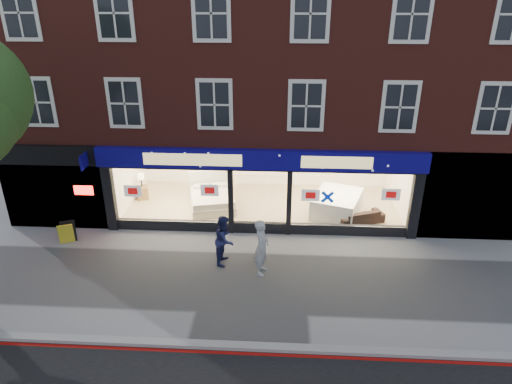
# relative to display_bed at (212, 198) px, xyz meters

# --- Properties ---
(ground) EXTENTS (120.00, 120.00, 0.00)m
(ground) POSITION_rel_display_bed_xyz_m (2.05, -4.98, -0.44)
(ground) COLOR gray
(ground) RESTS_ON ground
(kerb_line) EXTENTS (60.00, 0.10, 0.01)m
(kerb_line) POSITION_rel_display_bed_xyz_m (2.05, -8.08, -0.43)
(kerb_line) COLOR #8C0A07
(kerb_line) RESTS_ON ground
(kerb_stone) EXTENTS (60.00, 0.25, 0.12)m
(kerb_stone) POSITION_rel_display_bed_xyz_m (2.05, -7.88, -0.38)
(kerb_stone) COLOR gray
(kerb_stone) RESTS_ON ground
(showroom_floor) EXTENTS (11.00, 4.50, 0.10)m
(showroom_floor) POSITION_rel_display_bed_xyz_m (2.05, 0.27, -0.39)
(showroom_floor) COLOR tan
(showroom_floor) RESTS_ON ground
(building) EXTENTS (19.00, 8.26, 10.30)m
(building) POSITION_rel_display_bed_xyz_m (2.04, 1.96, 6.23)
(building) COLOR maroon
(building) RESTS_ON ground
(display_bed) EXTENTS (2.21, 2.49, 1.21)m
(display_bed) POSITION_rel_display_bed_xyz_m (0.00, 0.00, 0.00)
(display_bed) COLOR beige
(display_bed) RESTS_ON showroom_floor
(bedside_table) EXTENTS (0.58, 0.58, 0.55)m
(bedside_table) POSITION_rel_display_bed_xyz_m (-3.05, 0.56, -0.06)
(bedside_table) COLOR brown
(bedside_table) RESTS_ON showroom_floor
(mattress_stack) EXTENTS (2.27, 2.54, 0.83)m
(mattress_stack) POSITION_rel_display_bed_xyz_m (5.02, -0.38, 0.08)
(mattress_stack) COLOR silver
(mattress_stack) RESTS_ON showroom_floor
(sofa) EXTENTS (1.92, 1.31, 0.52)m
(sofa) POSITION_rel_display_bed_xyz_m (5.84, -1.08, -0.08)
(sofa) COLOR black
(sofa) RESTS_ON showroom_floor
(a_board) EXTENTS (0.61, 0.51, 0.80)m
(a_board) POSITION_rel_display_bed_xyz_m (-4.72, -3.02, -0.04)
(a_board) COLOR gold
(a_board) RESTS_ON ground
(pedestrian_grey) EXTENTS (0.53, 0.73, 1.87)m
(pedestrian_grey) POSITION_rel_display_bed_xyz_m (2.24, -4.50, 0.49)
(pedestrian_grey) COLOR #A3A6AA
(pedestrian_grey) RESTS_ON ground
(pedestrian_blue) EXTENTS (0.74, 0.89, 1.69)m
(pedestrian_blue) POSITION_rel_display_bed_xyz_m (1.00, -3.96, 0.41)
(pedestrian_blue) COLOR #1A1F4A
(pedestrian_blue) RESTS_ON ground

